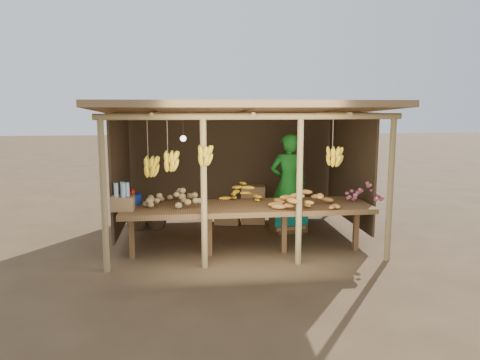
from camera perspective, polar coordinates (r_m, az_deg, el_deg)
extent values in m
plane|color=brown|center=(8.49, 0.00, -7.02)|extent=(60.00, 60.00, 0.00)
cylinder|color=#A08552|center=(6.81, -16.28, -1.90)|extent=(0.09, 0.09, 2.20)
cylinder|color=#A08552|center=(7.38, 17.85, -1.15)|extent=(0.09, 0.09, 2.20)
cylinder|color=#A08552|center=(9.74, -13.43, 1.45)|extent=(0.09, 0.09, 2.20)
cylinder|color=#A08552|center=(10.15, 10.84, 1.83)|extent=(0.09, 0.09, 2.20)
cylinder|color=#A08552|center=(6.72, -4.42, -1.71)|extent=(0.09, 0.09, 2.20)
cylinder|color=#A08552|center=(6.92, 7.24, -1.44)|extent=(0.09, 0.09, 2.20)
cylinder|color=#A08552|center=(6.67, 1.53, 7.75)|extent=(4.40, 0.09, 0.09)
cylinder|color=#A08552|center=(9.65, -1.06, 8.18)|extent=(4.40, 0.09, 0.09)
cube|color=#987147|center=(8.15, 0.00, 8.64)|extent=(4.70, 3.50, 0.28)
cube|color=#453320|center=(9.69, -1.03, 2.31)|extent=(4.20, 0.04, 1.98)
cube|color=#453320|center=(8.45, -14.32, 1.02)|extent=(0.04, 2.40, 1.98)
cube|color=#453320|center=(8.91, 13.25, 1.47)|extent=(0.04, 2.40, 1.98)
cube|color=brown|center=(7.39, 0.87, -3.38)|extent=(3.90, 1.05, 0.08)
cube|color=brown|center=(7.47, -13.05, -6.65)|extent=(0.08, 0.08, 0.72)
cube|color=brown|center=(7.43, -3.76, -6.51)|extent=(0.08, 0.08, 0.72)
cube|color=brown|center=(7.58, 5.39, -6.21)|extent=(0.08, 0.08, 0.72)
cube|color=brown|center=(7.92, 13.95, -5.78)|extent=(0.08, 0.08, 0.72)
cylinder|color=navy|center=(7.68, -13.50, -2.26)|extent=(0.44, 0.44, 0.15)
cube|color=olive|center=(7.22, -14.11, -2.77)|extent=(0.34, 0.27, 0.21)
imported|color=#176B1C|center=(8.65, 5.94, -0.47)|extent=(0.70, 0.49, 1.85)
cube|color=brown|center=(8.92, 5.90, -4.45)|extent=(0.68, 0.61, 0.54)
cube|color=#0C897E|center=(8.86, 5.94, -2.57)|extent=(0.75, 0.68, 0.05)
cube|color=olive|center=(9.40, 1.62, -4.11)|extent=(0.54, 0.47, 0.38)
cube|color=olive|center=(9.32, 1.63, -1.85)|extent=(0.54, 0.47, 0.38)
cube|color=olive|center=(9.34, -1.54, -4.20)|extent=(0.54, 0.47, 0.38)
ellipsoid|color=#453320|center=(9.19, -12.47, -4.45)|extent=(0.40, 0.40, 0.54)
ellipsoid|color=#453320|center=(9.17, -10.21, -4.43)|extent=(0.40, 0.40, 0.54)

